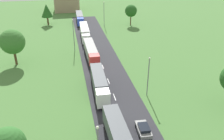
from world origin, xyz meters
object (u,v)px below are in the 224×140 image
truck_fifth (80,18)px  distant_building (66,0)px  lamppost_third (74,34)px  tree_pine (47,11)px  tree_birch (131,11)px  lamppost_second (148,75)px  truck_second (99,83)px  truck_fourth (85,32)px  lamppost_fourth (104,13)px  truck_third (91,51)px  car_second (143,129)px  tree_maple (12,42)px

truck_fifth → distant_building: 25.13m
lamppost_third → tree_pine: lamppost_third is taller
tree_birch → tree_pine: tree_pine is taller
lamppost_second → distant_building: bearing=99.2°
truck_second → tree_birch: tree_birch is taller
truck_fourth → tree_pine: bearing=123.6°
truck_fifth → tree_birch: tree_birch is taller
lamppost_second → lamppost_third: size_ratio=0.90×
lamppost_fourth → truck_fifth: bearing=145.4°
truck_third → truck_fourth: size_ratio=0.99×
truck_fifth → truck_fourth: bearing=-89.6°
tree_birch → distant_building: size_ratio=0.61×
truck_fourth → car_second: 48.27m
tree_maple → lamppost_second: bearing=-36.4°
tree_maple → distant_building: size_ratio=0.72×
lamppost_third → truck_second: bearing=-81.2°
truck_third → tree_maple: size_ratio=1.59×
lamppost_second → tree_birch: bearing=78.2°
tree_birch → distant_building: (-23.61, 31.87, -0.64)m
truck_fourth → truck_second: bearing=-90.6°
distant_building → lamppost_fourth: bearing=-66.6°
lamppost_fourth → tree_maple: bearing=-132.5°
car_second → lamppost_fourth: (4.25, 61.39, 4.24)m
truck_fifth → lamppost_second: bearing=-81.2°
truck_third → car_second: size_ratio=3.64×
lamppost_second → tree_maple: size_ratio=0.91×
tree_pine → distant_building: (8.11, 25.06, -0.63)m
truck_third → distant_building: 61.71m
tree_maple → distant_building: bearing=76.6°
truck_second → tree_pine: size_ratio=1.66×
truck_second → car_second: (4.91, -13.63, -1.28)m
lamppost_second → tree_maple: bearing=143.6°
truck_fourth → truck_fifth: (-0.14, 19.51, -0.11)m
lamppost_fourth → distant_building: size_ratio=0.72×
lamppost_second → tree_pine: size_ratio=1.04×
lamppost_third → tree_birch: size_ratio=1.18×
truck_fifth → truck_third: bearing=-89.8°
truck_fourth → lamppost_second: lamppost_second is taller
truck_fourth → tree_maple: (-19.12, -17.11, 3.89)m
tree_birch → truck_second: bearing=-112.7°
lamppost_fourth → tree_birch: 10.37m
lamppost_second → truck_second: bearing=160.5°
lamppost_second → lamppost_fourth: (0.08, 50.97, 0.43)m
truck_second → truck_fifth: (0.23, 53.92, -0.01)m
lamppost_fourth → distant_building: (-13.31, 30.74, -0.19)m
lamppost_second → truck_fifth: bearing=98.8°
truck_fourth → lamppost_third: size_ratio=1.59×
tree_maple → truck_third: bearing=-0.8°
tree_birch → tree_maple: 48.19m
lamppost_third → tree_birch: (23.10, 23.01, 0.41)m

